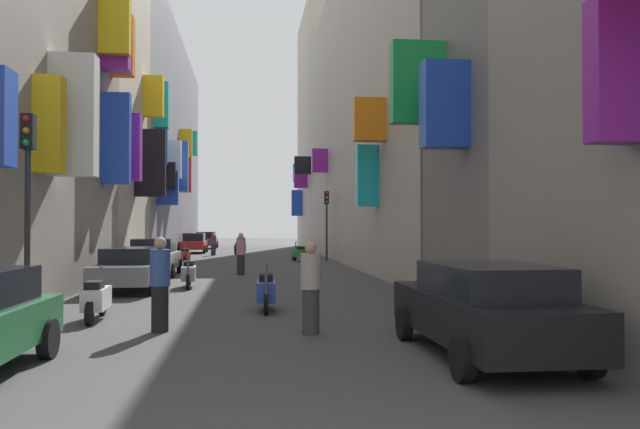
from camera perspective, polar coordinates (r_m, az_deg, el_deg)
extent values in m
plane|color=#424244|center=(32.42, -6.72, -4.61)|extent=(140.00, 140.00, 0.00)
cube|color=white|center=(17.15, -21.89, 8.52)|extent=(1.14, 0.60, 3.12)
cube|color=yellow|center=(16.07, -23.83, 7.63)|extent=(0.65, 0.52, 2.30)
cube|color=gray|center=(25.17, -26.02, 16.14)|extent=(6.00, 3.85, 18.81)
cube|color=purple|center=(24.39, -17.42, 5.96)|extent=(0.99, 0.59, 2.52)
cube|color=yellow|center=(22.92, -18.50, 16.67)|extent=(1.02, 0.43, 2.30)
cube|color=blue|center=(22.53, -18.39, 6.71)|extent=(0.95, 0.42, 3.15)
cube|color=orange|center=(24.57, -17.84, 14.62)|extent=(0.81, 0.54, 2.21)
cube|color=purple|center=(23.12, -18.40, 14.51)|extent=(0.92, 0.64, 1.60)
cube|color=#BCB29E|center=(29.92, -22.38, 8.34)|extent=(6.00, 7.62, 13.71)
cube|color=yellow|center=(31.20, -15.19, 10.53)|extent=(0.93, 0.57, 1.96)
cube|color=black|center=(28.52, -15.47, 4.62)|extent=(1.34, 0.37, 3.00)
cube|color=gray|center=(36.75, -19.58, 12.92)|extent=(6.00, 5.07, 21.71)
cube|color=#19B2BF|center=(34.79, -14.46, 9.80)|extent=(0.72, 0.59, 2.48)
cube|color=blue|center=(34.50, -14.51, 6.48)|extent=(0.68, 0.40, 2.37)
cube|color=black|center=(34.89, -14.09, 3.56)|extent=(1.04, 0.58, 1.41)
cube|color=white|center=(36.96, -13.62, 4.98)|extent=(1.12, 0.54, 2.20)
cube|color=blue|center=(35.20, -13.94, 2.41)|extent=(1.15, 0.43, 1.90)
cube|color=gray|center=(50.83, -15.78, 5.81)|extent=(6.00, 25.07, 16.14)
cube|color=yellow|center=(46.19, -12.36, 6.15)|extent=(0.92, 0.46, 2.58)
cube|color=red|center=(41.92, -12.70, 3.60)|extent=(1.24, 0.55, 2.31)
cube|color=blue|center=(39.52, -13.05, 4.37)|extent=(1.27, 0.48, 3.14)
cube|color=#19B2BF|center=(49.57, -11.91, 6.48)|extent=(1.02, 0.59, 1.90)
cube|color=purple|center=(8.88, 25.66, 11.91)|extent=(0.66, 0.38, 1.85)
cube|color=blue|center=(14.53, 11.49, 9.92)|extent=(1.04, 0.58, 1.97)
cube|color=green|center=(16.21, 9.03, 11.97)|extent=(1.37, 0.45, 2.09)
cube|color=#B2A899|center=(35.46, 6.52, 9.19)|extent=(6.00, 33.18, 16.63)
cube|color=black|center=(49.20, -1.62, 4.58)|extent=(1.33, 0.44, 1.41)
cube|color=orange|center=(22.83, 4.56, 8.75)|extent=(1.17, 0.61, 1.57)
cube|color=#19B2BF|center=(23.87, 4.37, 3.59)|extent=(0.83, 0.62, 2.36)
cube|color=purple|center=(38.92, -0.03, 5.02)|extent=(1.00, 0.48, 1.49)
cube|color=#BCB29E|center=(57.70, 1.37, 7.70)|extent=(6.00, 11.81, 21.63)
cube|color=blue|center=(59.59, -2.19, 3.85)|extent=(0.68, 0.36, 1.79)
cube|color=blue|center=(56.90, -2.15, 1.07)|extent=(1.00, 0.39, 2.39)
cube|color=purple|center=(52.38, -1.81, 3.46)|extent=(1.12, 0.55, 1.78)
cube|color=#B21E1E|center=(46.87, -11.62, -2.78)|extent=(1.70, 4.04, 0.58)
cube|color=black|center=(47.06, -11.59, -2.06)|extent=(1.50, 2.26, 0.59)
cylinder|color=black|center=(45.49, -10.69, -3.21)|extent=(0.18, 0.60, 0.60)
cylinder|color=black|center=(45.64, -12.83, -3.19)|extent=(0.18, 0.60, 0.60)
cylinder|color=black|center=(48.15, -10.47, -3.09)|extent=(0.18, 0.60, 0.60)
cylinder|color=black|center=(48.29, -12.49, -3.08)|extent=(0.18, 0.60, 0.60)
cube|color=slate|center=(19.98, -17.17, -5.12)|extent=(1.73, 4.27, 0.56)
cube|color=black|center=(20.16, -17.05, -3.62)|extent=(1.52, 2.39, 0.47)
cylinder|color=black|center=(18.47, -15.33, -6.32)|extent=(0.18, 0.60, 0.60)
cylinder|color=black|center=(18.81, -20.57, -6.20)|extent=(0.18, 0.60, 0.60)
cylinder|color=black|center=(21.25, -14.18, -5.64)|extent=(0.18, 0.60, 0.60)
cylinder|color=black|center=(21.54, -18.76, -5.55)|extent=(0.18, 0.60, 0.60)
cube|color=navy|center=(56.07, -10.52, -2.50)|extent=(1.81, 4.38, 0.59)
cube|color=black|center=(56.27, -10.50, -1.89)|extent=(1.60, 2.45, 0.59)
cylinder|color=black|center=(54.58, -9.67, -2.85)|extent=(0.18, 0.60, 0.60)
cylinder|color=black|center=(54.70, -11.57, -2.84)|extent=(0.18, 0.60, 0.60)
cylinder|color=black|center=(57.46, -9.52, -2.76)|extent=(0.18, 0.60, 0.60)
cylinder|color=black|center=(57.58, -11.32, -2.75)|extent=(0.18, 0.60, 0.60)
cube|color=#B7B7BC|center=(25.67, -15.16, -4.14)|extent=(1.75, 3.92, 0.63)
cube|color=black|center=(25.84, -15.09, -2.80)|extent=(1.54, 2.19, 0.56)
cylinder|color=black|center=(24.30, -13.57, -5.06)|extent=(0.18, 0.60, 0.60)
cylinder|color=black|center=(24.57, -17.64, -5.00)|extent=(0.18, 0.60, 0.60)
cylinder|color=black|center=(26.86, -12.91, -4.68)|extent=(0.18, 0.60, 0.60)
cylinder|color=black|center=(27.10, -16.60, -4.63)|extent=(0.18, 0.60, 0.60)
cube|color=black|center=(9.87, 14.93, -9.01)|extent=(1.73, 4.46, 0.66)
cube|color=black|center=(9.60, 15.40, -5.85)|extent=(1.52, 2.50, 0.46)
cylinder|color=black|center=(11.04, 7.82, -9.93)|extent=(0.18, 0.60, 0.60)
cylinder|color=black|center=(11.59, 16.25, -9.47)|extent=(0.18, 0.60, 0.60)
cylinder|color=black|center=(8.27, 13.07, -12.92)|extent=(0.18, 0.60, 0.60)
cylinder|color=black|center=(8.99, 23.74, -11.89)|extent=(0.18, 0.60, 0.60)
cylinder|color=black|center=(10.28, -23.90, -10.51)|extent=(0.18, 0.60, 0.60)
cube|color=#2D4CAD|center=(14.63, -5.03, -7.10)|extent=(0.47, 1.10, 0.45)
cube|color=black|center=(14.80, -5.03, -5.84)|extent=(0.33, 0.57, 0.16)
cylinder|color=#4C4C51|center=(14.05, -5.02, -6.02)|extent=(0.07, 0.27, 0.68)
cylinder|color=black|center=(13.97, -5.02, -8.31)|extent=(0.11, 0.48, 0.48)
cylinder|color=black|center=(15.33, -5.04, -7.67)|extent=(0.11, 0.48, 0.48)
cube|color=red|center=(32.20, -12.37, -3.79)|extent=(0.48, 1.14, 0.45)
cube|color=black|center=(32.40, -12.34, -3.23)|extent=(0.34, 0.57, 0.16)
cylinder|color=#4C4C51|center=(31.62, -12.43, -3.25)|extent=(0.07, 0.28, 0.68)
cylinder|color=black|center=(31.51, -12.46, -4.26)|extent=(0.12, 0.48, 0.48)
cylinder|color=black|center=(32.91, -12.29, -4.12)|extent=(0.12, 0.48, 0.48)
cube|color=#287F3D|center=(34.83, -1.92, -3.61)|extent=(0.80, 1.23, 0.45)
cube|color=black|center=(34.62, -1.77, -3.12)|extent=(0.49, 0.63, 0.16)
cylinder|color=#4C4C51|center=(35.35, -2.30, -3.04)|extent=(0.15, 0.28, 0.68)
cylinder|color=black|center=(35.50, -2.40, -3.92)|extent=(0.26, 0.49, 0.48)
cylinder|color=black|center=(34.19, -1.42, -4.03)|extent=(0.26, 0.49, 0.48)
cube|color=silver|center=(13.96, -20.04, -7.33)|extent=(0.49, 1.16, 0.45)
cube|color=black|center=(13.72, -20.20, -6.16)|extent=(0.34, 0.57, 0.16)
cylinder|color=#4C4C51|center=(14.49, -19.61, -5.81)|extent=(0.07, 0.28, 0.68)
cylinder|color=black|center=(14.68, -19.52, -7.90)|extent=(0.12, 0.48, 0.48)
cylinder|color=black|center=(13.29, -20.63, -8.62)|extent=(0.12, 0.48, 0.48)
cube|color=black|center=(43.48, -7.43, -3.10)|extent=(0.82, 1.25, 0.45)
cube|color=black|center=(43.27, -7.53, -2.70)|extent=(0.50, 0.64, 0.16)
cylinder|color=#4C4C51|center=(44.02, -7.15, -2.65)|extent=(0.15, 0.28, 0.68)
cylinder|color=black|center=(44.17, -7.09, -3.36)|extent=(0.26, 0.48, 0.48)
cylinder|color=black|center=(42.81, -7.78, -3.43)|extent=(0.26, 0.48, 0.48)
cube|color=#ADADB2|center=(20.51, -12.10, -5.35)|extent=(0.51, 1.22, 0.45)
cube|color=black|center=(20.71, -12.07, -4.46)|extent=(0.35, 0.58, 0.16)
cylinder|color=#4C4C51|center=(19.89, -12.15, -4.54)|extent=(0.08, 0.28, 0.68)
cylinder|color=black|center=(19.78, -12.17, -6.16)|extent=(0.13, 0.49, 0.48)
cylinder|color=black|center=(21.27, -12.03, -5.80)|extent=(0.13, 0.49, 0.48)
cylinder|color=black|center=(28.74, -7.36, -4.25)|extent=(0.40, 0.40, 0.82)
cylinder|color=#335199|center=(28.71, -7.35, -2.78)|extent=(0.47, 0.47, 0.65)
sphere|color=tan|center=(28.70, -7.35, -1.92)|extent=(0.22, 0.22, 0.22)
cylinder|color=black|center=(12.11, -14.63, -8.47)|extent=(0.40, 0.40, 0.87)
cylinder|color=#335199|center=(12.04, -14.62, -4.79)|extent=(0.48, 0.48, 0.69)
sphere|color=tan|center=(12.02, -14.61, -2.60)|extent=(0.24, 0.24, 0.24)
cylinder|color=#3D3D3D|center=(11.51, -0.86, -8.99)|extent=(0.38, 0.38, 0.83)
cylinder|color=#B2AD9E|center=(11.43, -0.86, -5.28)|extent=(0.45, 0.45, 0.66)
sphere|color=tan|center=(11.40, -0.86, -3.07)|extent=(0.23, 0.23, 0.23)
cylinder|color=#292929|center=(42.47, -9.87, -3.26)|extent=(0.39, 0.39, 0.75)
cylinder|color=maroon|center=(42.45, -9.87, -2.35)|extent=(0.46, 0.46, 0.59)
sphere|color=tan|center=(42.44, -9.87, -1.81)|extent=(0.20, 0.20, 0.20)
cylinder|color=#292929|center=(25.48, -7.35, -4.66)|extent=(0.38, 0.38, 0.82)
cylinder|color=pink|center=(25.44, -7.35, -3.01)|extent=(0.45, 0.45, 0.65)
sphere|color=tan|center=(25.43, -7.35, -2.04)|extent=(0.22, 0.22, 0.22)
cylinder|color=#2D2D2D|center=(14.39, -25.51, -1.71)|extent=(0.12, 0.12, 3.63)
cube|color=black|center=(14.53, -25.44, 6.95)|extent=(0.26, 0.26, 0.75)
sphere|color=red|center=(14.44, -25.62, 8.01)|extent=(0.14, 0.14, 0.14)
sphere|color=orange|center=(14.40, -25.62, 7.03)|extent=(0.14, 0.14, 0.14)
sphere|color=green|center=(14.37, -25.63, 6.04)|extent=(0.14, 0.14, 0.14)
cylinder|color=#2D2D2D|center=(35.67, 0.62, -1.66)|extent=(0.12, 0.12, 3.28)
cube|color=black|center=(35.71, 0.62, 1.57)|extent=(0.26, 0.26, 0.75)
sphere|color=red|center=(35.58, 0.65, 1.99)|extent=(0.14, 0.14, 0.14)
sphere|color=orange|center=(35.57, 0.65, 1.58)|extent=(0.14, 0.14, 0.14)
sphere|color=green|center=(35.56, 0.65, 1.18)|extent=(0.14, 0.14, 0.14)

